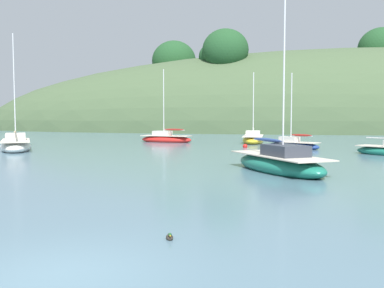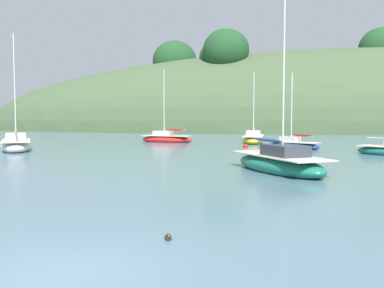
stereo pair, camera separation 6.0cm
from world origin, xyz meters
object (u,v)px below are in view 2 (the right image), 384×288
at_px(sailboat_grey_yawl, 293,145).
at_px(sailboat_yellow_far, 16,145).
at_px(duck_lone_right, 168,237).
at_px(sailboat_cream_ketch, 166,139).
at_px(sailboat_teal_outer, 254,139).
at_px(mooring_buoy_outer, 245,146).
at_px(sailboat_navy_dinghy, 279,163).

height_order(sailboat_grey_yawl, sailboat_yellow_far, sailboat_yellow_far).
bearing_deg(sailboat_grey_yawl, duck_lone_right, -101.23).
bearing_deg(sailboat_grey_yawl, sailboat_yellow_far, -168.35).
bearing_deg(sailboat_yellow_far, sailboat_cream_ketch, 49.35).
bearing_deg(sailboat_yellow_far, sailboat_teal_outer, 31.35).
height_order(sailboat_grey_yawl, mooring_buoy_outer, sailboat_grey_yawl).
xyz_separation_m(sailboat_navy_dinghy, sailboat_yellow_far, (-21.69, 11.51, -0.01)).
bearing_deg(sailboat_navy_dinghy, mooring_buoy_outer, 96.64).
bearing_deg(sailboat_cream_ketch, sailboat_yellow_far, -130.65).
xyz_separation_m(sailboat_grey_yawl, sailboat_teal_outer, (-3.51, 7.54, 0.06)).
bearing_deg(sailboat_teal_outer, sailboat_navy_dinghy, -87.20).
bearing_deg(duck_lone_right, sailboat_navy_dinghy, 75.03).
height_order(sailboat_teal_outer, sailboat_cream_ketch, sailboat_cream_ketch).
height_order(sailboat_yellow_far, duck_lone_right, sailboat_yellow_far).
xyz_separation_m(sailboat_grey_yawl, mooring_buoy_outer, (-4.32, 0.57, -0.21)).
relative_size(sailboat_navy_dinghy, duck_lone_right, 23.77).
distance_m(sailboat_navy_dinghy, sailboat_teal_outer, 24.03).
distance_m(sailboat_cream_ketch, mooring_buoy_outer, 11.36).
bearing_deg(mooring_buoy_outer, sailboat_teal_outer, 83.39).
bearing_deg(mooring_buoy_outer, sailboat_yellow_far, -164.34).
relative_size(sailboat_grey_yawl, sailboat_yellow_far, 0.68).
height_order(sailboat_navy_dinghy, mooring_buoy_outer, sailboat_navy_dinghy).
relative_size(sailboat_grey_yawl, sailboat_teal_outer, 0.90).
distance_m(sailboat_navy_dinghy, sailboat_yellow_far, 24.55).
distance_m(sailboat_cream_ketch, duck_lone_right, 38.35).
relative_size(sailboat_grey_yawl, sailboat_cream_ketch, 0.85).
bearing_deg(sailboat_navy_dinghy, sailboat_grey_yawl, 81.93).
height_order(sailboat_navy_dinghy, duck_lone_right, sailboat_navy_dinghy).
bearing_deg(sailboat_teal_outer, sailboat_cream_ketch, 179.25).
bearing_deg(sailboat_yellow_far, duck_lone_right, -54.19).
relative_size(sailboat_navy_dinghy, sailboat_grey_yawl, 1.43).
distance_m(mooring_buoy_outer, duck_lone_right, 30.61).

